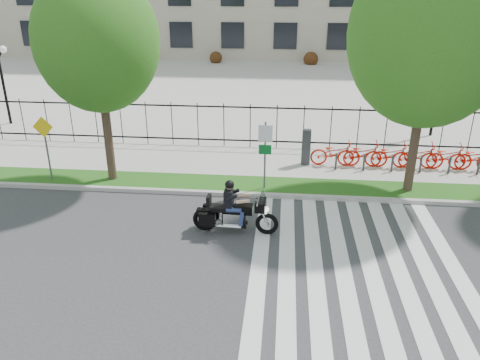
{
  "coord_description": "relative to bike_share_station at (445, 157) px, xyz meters",
  "views": [
    {
      "loc": [
        2.74,
        -11.15,
        7.1
      ],
      "look_at": [
        1.35,
        3.0,
        1.1
      ],
      "focal_mm": 35.0,
      "sensor_mm": 36.0,
      "label": 1
    }
  ],
  "objects": [
    {
      "name": "bike_share_station",
      "position": [
        0.0,
        0.0,
        0.0
      ],
      "size": [
        11.18,
        0.89,
        1.5
      ],
      "color": "#2D2D33",
      "rests_on": "sidewalk"
    },
    {
      "name": "curb",
      "position": [
        -9.2,
        -3.1,
        -0.61
      ],
      "size": [
        60.0,
        0.2,
        0.15
      ],
      "primitive_type": "cube",
      "color": "#A7A39D",
      "rests_on": "ground"
    },
    {
      "name": "lamp_post_left",
      "position": [
        -21.2,
        4.8,
        2.52
      ],
      "size": [
        1.06,
        0.7,
        4.25
      ],
      "color": "black",
      "rests_on": "ground"
    },
    {
      "name": "plaza",
      "position": [
        -9.2,
        17.8,
        -0.63
      ],
      "size": [
        80.0,
        34.0,
        0.1
      ],
      "primitive_type": "cube",
      "color": "#ACA8A1",
      "rests_on": "ground"
    },
    {
      "name": "iron_fence",
      "position": [
        -9.2,
        2.0,
        0.47
      ],
      "size": [
        30.0,
        0.06,
        2.0
      ],
      "primitive_type": null,
      "color": "black",
      "rests_on": "sidewalk"
    },
    {
      "name": "sign_pole_warning",
      "position": [
        -15.27,
        -2.62,
        1.06
      ],
      "size": [
        0.78,
        0.09,
        2.49
      ],
      "color": "#59595B",
      "rests_on": "grass_verge"
    },
    {
      "name": "sign_pole_regulatory",
      "position": [
        -7.12,
        -2.62,
        1.06
      ],
      "size": [
        0.5,
        0.09,
        2.5
      ],
      "color": "#59595B",
      "rests_on": "grass_verge"
    },
    {
      "name": "crosswalk_stripes",
      "position": [
        -4.38,
        -7.2,
        -0.68
      ],
      "size": [
        5.7,
        8.0,
        0.01
      ],
      "primitive_type": null,
      "color": "silver",
      "rests_on": "ground"
    },
    {
      "name": "street_tree_2",
      "position": [
        -1.91,
        -2.25,
        4.93
      ],
      "size": [
        5.32,
        5.32,
        8.53
      ],
      "color": "#39261F",
      "rests_on": "grass_verge"
    },
    {
      "name": "grass_verge",
      "position": [
        -9.2,
        -2.25,
        -0.61
      ],
      "size": [
        60.0,
        1.5,
        0.15
      ],
      "primitive_type": "cube",
      "color": "#225615",
      "rests_on": "ground"
    },
    {
      "name": "ground",
      "position": [
        -9.2,
        -7.2,
        -0.68
      ],
      "size": [
        120.0,
        120.0,
        0.0
      ],
      "primitive_type": "plane",
      "color": "#333335",
      "rests_on": "ground"
    },
    {
      "name": "sidewalk",
      "position": [
        -9.2,
        0.25,
        -0.61
      ],
      "size": [
        60.0,
        3.5,
        0.15
      ],
      "primitive_type": "cube",
      "color": "#ACA8A1",
      "rests_on": "ground"
    },
    {
      "name": "motorcycle_rider",
      "position": [
        -7.88,
        -5.71,
        0.0
      ],
      "size": [
        2.67,
        0.8,
        2.06
      ],
      "color": "black",
      "rests_on": "ground"
    },
    {
      "name": "street_tree_1",
      "position": [
        -12.99,
        -2.25,
        4.57
      ],
      "size": [
        4.3,
        4.3,
        7.59
      ],
      "color": "#39261F",
      "rests_on": "grass_verge"
    },
    {
      "name": "lamp_post_right",
      "position": [
        0.8,
        4.8,
        2.52
      ],
      "size": [
        1.06,
        0.7,
        4.25
      ],
      "color": "black",
      "rests_on": "ground"
    }
  ]
}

